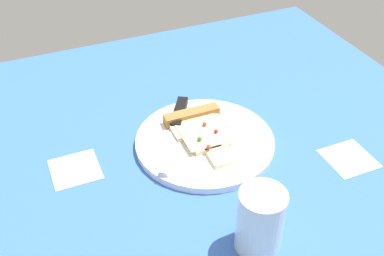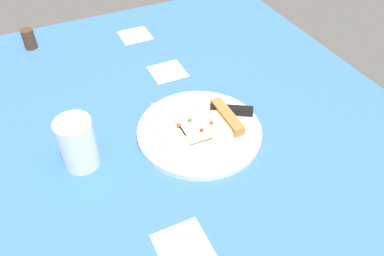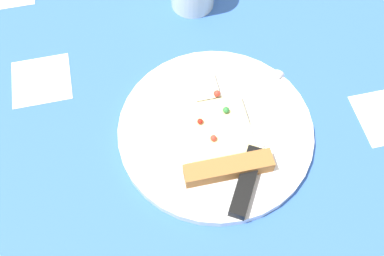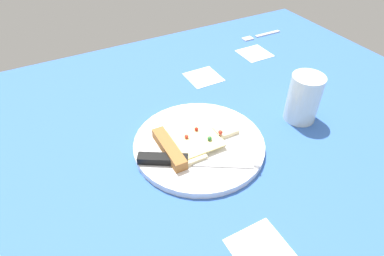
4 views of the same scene
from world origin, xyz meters
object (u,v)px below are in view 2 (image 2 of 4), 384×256
Objects in this scene: knife at (212,109)px; drinking_glass at (78,143)px; pizza_slice at (210,123)px; pepper_shaker at (29,39)px; plate at (199,131)px.

drinking_glass is at bearing 124.20° from knife.
pizza_slice is at bearing 175.01° from drinking_glass.
pizza_slice is 1.53× the size of drinking_glass.
pepper_shaker is at bearing 65.23° from knife.
drinking_glass is at bearing 93.17° from pepper_shaker.
drinking_glass reaches higher than pizza_slice.
knife is 3.70× the size of pepper_shaker.
drinking_glass reaches higher than pepper_shaker.
pepper_shaker is at bearing -86.83° from drinking_glass.
knife reaches higher than plate.
drinking_glass is 1.96× the size of pepper_shaker.
drinking_glass is at bearing -5.43° from plate.
pepper_shaker is at bearing 30.53° from pizza_slice.
pizza_slice is at bearing 119.91° from pepper_shaker.
knife is at bearing -176.95° from drinking_glass.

